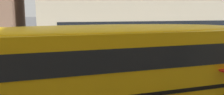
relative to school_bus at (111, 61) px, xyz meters
name	(u,v)px	position (x,y,z in m)	size (l,w,h in m)	color
ground_plane	(87,93)	(-0.43, 1.92, -1.66)	(400.00, 400.00, 0.00)	#4C4C4F
sidewalk_far	(69,57)	(-0.43, 9.34, -1.65)	(120.00, 3.00, 0.01)	gray
lane_centreline	(87,92)	(-0.43, 1.92, -1.65)	(110.00, 0.16, 0.01)	silver
school_bus	(111,61)	(0.00, 0.00, 0.00)	(12.53, 2.98, 2.79)	yellow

